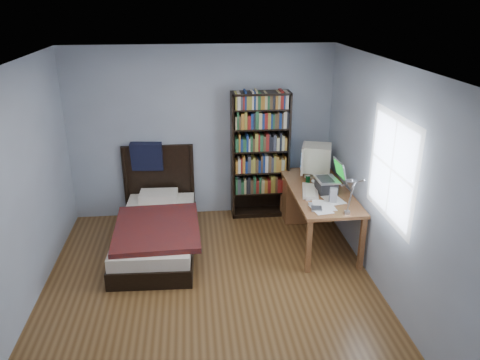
{
  "coord_description": "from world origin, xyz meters",
  "views": [
    {
      "loc": [
        -0.15,
        -4.46,
        3.1
      ],
      "look_at": [
        0.43,
        0.9,
        0.98
      ],
      "focal_mm": 35.0,
      "sensor_mm": 36.0,
      "label": 1
    }
  ],
  "objects_px": {
    "desk": "(309,196)",
    "laptop": "(328,183)",
    "speaker": "(333,195)",
    "soda_can": "(308,179)",
    "bookshelf": "(260,155)",
    "bed": "(157,227)",
    "keyboard": "(310,191)",
    "desk_lamp": "(351,188)",
    "crt_monitor": "(315,158)"
  },
  "relations": [
    {
      "from": "bookshelf",
      "to": "crt_monitor",
      "type": "bearing_deg",
      "value": -27.3
    },
    {
      "from": "desk",
      "to": "keyboard",
      "type": "height_order",
      "value": "keyboard"
    },
    {
      "from": "crt_monitor",
      "to": "keyboard",
      "type": "xyz_separation_m",
      "value": [
        -0.21,
        -0.58,
        -0.24
      ]
    },
    {
      "from": "keyboard",
      "to": "bookshelf",
      "type": "bearing_deg",
      "value": 130.79
    },
    {
      "from": "desk_lamp",
      "to": "speaker",
      "type": "relative_size",
      "value": 3.38
    },
    {
      "from": "speaker",
      "to": "soda_can",
      "type": "height_order",
      "value": "speaker"
    },
    {
      "from": "bookshelf",
      "to": "laptop",
      "type": "bearing_deg",
      "value": -51.66
    },
    {
      "from": "crt_monitor",
      "to": "speaker",
      "type": "relative_size",
      "value": 2.83
    },
    {
      "from": "laptop",
      "to": "desk_lamp",
      "type": "relative_size",
      "value": 0.71
    },
    {
      "from": "keyboard",
      "to": "bookshelf",
      "type": "height_order",
      "value": "bookshelf"
    },
    {
      "from": "soda_can",
      "to": "speaker",
      "type": "bearing_deg",
      "value": -76.17
    },
    {
      "from": "bed",
      "to": "desk_lamp",
      "type": "bearing_deg",
      "value": -28.79
    },
    {
      "from": "crt_monitor",
      "to": "speaker",
      "type": "height_order",
      "value": "crt_monitor"
    },
    {
      "from": "laptop",
      "to": "soda_can",
      "type": "distance_m",
      "value": 0.37
    },
    {
      "from": "laptop",
      "to": "bookshelf",
      "type": "relative_size",
      "value": 0.23
    },
    {
      "from": "desk",
      "to": "bookshelf",
      "type": "xyz_separation_m",
      "value": [
        -0.67,
        0.38,
        0.52
      ]
    },
    {
      "from": "crt_monitor",
      "to": "desk_lamp",
      "type": "distance_m",
      "value": 1.63
    },
    {
      "from": "desk",
      "to": "desk_lamp",
      "type": "height_order",
      "value": "desk_lamp"
    },
    {
      "from": "keyboard",
      "to": "desk_lamp",
      "type": "bearing_deg",
      "value": -68.95
    },
    {
      "from": "crt_monitor",
      "to": "desk_lamp",
      "type": "xyz_separation_m",
      "value": [
        -0.05,
        -1.61,
        0.22
      ]
    },
    {
      "from": "desk_lamp",
      "to": "soda_can",
      "type": "distance_m",
      "value": 1.43
    },
    {
      "from": "speaker",
      "to": "soda_can",
      "type": "bearing_deg",
      "value": 121.64
    },
    {
      "from": "laptop",
      "to": "keyboard",
      "type": "bearing_deg",
      "value": -177.02
    },
    {
      "from": "crt_monitor",
      "to": "desk_lamp",
      "type": "height_order",
      "value": "desk_lamp"
    },
    {
      "from": "soda_can",
      "to": "laptop",
      "type": "bearing_deg",
      "value": -60.29
    },
    {
      "from": "soda_can",
      "to": "bookshelf",
      "type": "height_order",
      "value": "bookshelf"
    },
    {
      "from": "desk",
      "to": "bed",
      "type": "height_order",
      "value": "bed"
    },
    {
      "from": "desk_lamp",
      "to": "bookshelf",
      "type": "bearing_deg",
      "value": 108.71
    },
    {
      "from": "speaker",
      "to": "bookshelf",
      "type": "bearing_deg",
      "value": 137.44
    },
    {
      "from": "crt_monitor",
      "to": "keyboard",
      "type": "height_order",
      "value": "crt_monitor"
    },
    {
      "from": "desk",
      "to": "speaker",
      "type": "distance_m",
      "value": 0.98
    },
    {
      "from": "laptop",
      "to": "keyboard",
      "type": "height_order",
      "value": "laptop"
    },
    {
      "from": "desk",
      "to": "bed",
      "type": "distance_m",
      "value": 2.2
    },
    {
      "from": "keyboard",
      "to": "speaker",
      "type": "bearing_deg",
      "value": -44.23
    },
    {
      "from": "speaker",
      "to": "bookshelf",
      "type": "relative_size",
      "value": 0.1
    },
    {
      "from": "desk",
      "to": "desk_lamp",
      "type": "xyz_separation_m",
      "value": [
        0.0,
        -1.6,
        0.79
      ]
    },
    {
      "from": "bed",
      "to": "laptop",
      "type": "bearing_deg",
      "value": -3.75
    },
    {
      "from": "laptop",
      "to": "keyboard",
      "type": "relative_size",
      "value": 0.85
    },
    {
      "from": "desk",
      "to": "keyboard",
      "type": "distance_m",
      "value": 0.68
    },
    {
      "from": "desk",
      "to": "desk_lamp",
      "type": "bearing_deg",
      "value": -89.89
    },
    {
      "from": "laptop",
      "to": "desk_lamp",
      "type": "bearing_deg",
      "value": -94.19
    },
    {
      "from": "desk",
      "to": "keyboard",
      "type": "bearing_deg",
      "value": -104.83
    },
    {
      "from": "desk_lamp",
      "to": "bookshelf",
      "type": "relative_size",
      "value": 0.32
    },
    {
      "from": "desk",
      "to": "keyboard",
      "type": "xyz_separation_m",
      "value": [
        -0.15,
        -0.58,
        0.33
      ]
    },
    {
      "from": "desk_lamp",
      "to": "soda_can",
      "type": "bearing_deg",
      "value": 94.47
    },
    {
      "from": "laptop",
      "to": "bookshelf",
      "type": "bearing_deg",
      "value": 128.34
    },
    {
      "from": "desk",
      "to": "speaker",
      "type": "bearing_deg",
      "value": -86.38
    },
    {
      "from": "desk",
      "to": "crt_monitor",
      "type": "bearing_deg",
      "value": 8.98
    },
    {
      "from": "desk",
      "to": "laptop",
      "type": "height_order",
      "value": "laptop"
    },
    {
      "from": "keyboard",
      "to": "bookshelf",
      "type": "xyz_separation_m",
      "value": [
        -0.52,
        0.96,
        0.19
      ]
    }
  ]
}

